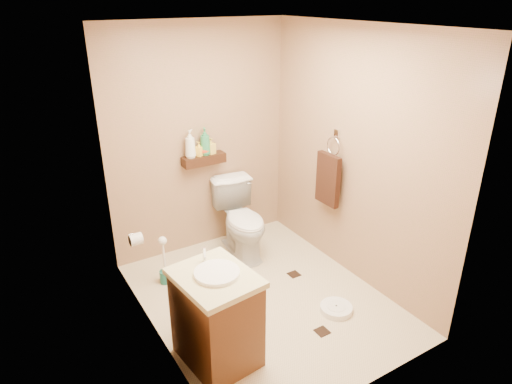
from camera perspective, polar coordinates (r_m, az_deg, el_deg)
ground at (r=4.36m, az=0.93°, el=-13.20°), size 2.50×2.50×0.00m
wall_back at (r=4.80m, az=-7.05°, el=6.34°), size 2.00×0.04×2.40m
wall_front at (r=2.90m, az=14.57°, el=-6.38°), size 2.00×0.04×2.40m
wall_left at (r=3.38m, az=-13.41°, el=-1.79°), size 0.04×2.50×2.40m
wall_right at (r=4.35m, az=12.24°, el=4.14°), size 0.04×2.50×2.40m
ceiling at (r=3.50m, az=1.21°, el=20.14°), size 2.00×2.50×0.02m
wall_shelf at (r=4.79m, az=-6.54°, el=4.05°), size 0.46×0.14×0.10m
floor_accents at (r=4.37m, az=1.66°, el=-13.06°), size 1.11×1.30×0.01m
toilet at (r=4.87m, az=-1.76°, el=-3.48°), size 0.54×0.83×0.79m
vanity at (r=3.54m, az=-4.96°, el=-15.26°), size 0.58×0.68×0.88m
bathroom_scale at (r=4.26m, az=9.98°, el=-14.14°), size 0.33×0.33×0.06m
toilet_brush at (r=4.56m, az=-11.33°, el=-9.13°), size 0.12×0.12×0.51m
towel_ring at (r=4.56m, az=9.04°, el=1.86°), size 0.12×0.30×0.76m
toilet_paper at (r=4.22m, az=-14.80°, el=-5.73°), size 0.12×0.11×0.12m
bottle_a at (r=4.67m, az=-8.24°, el=5.96°), size 0.15×0.15×0.29m
bottle_b at (r=4.73m, az=-7.13°, el=5.37°), size 0.09×0.09×0.15m
bottle_c at (r=4.76m, az=-6.39°, el=5.45°), size 0.13×0.13×0.14m
bottle_d at (r=4.74m, az=-6.39°, el=6.29°), size 0.14×0.14×0.28m
bottle_e at (r=4.78m, az=-5.65°, el=5.76°), size 0.09×0.09×0.17m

